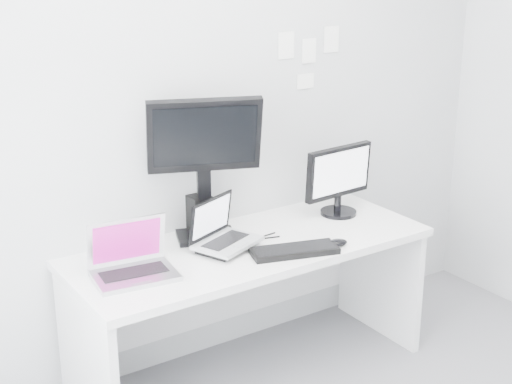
# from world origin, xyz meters

# --- Properties ---
(back_wall) EXTENTS (3.60, 0.00, 3.60)m
(back_wall) POSITION_xyz_m (0.00, 1.60, 1.35)
(back_wall) COLOR silver
(back_wall) RESTS_ON ground
(desk) EXTENTS (1.80, 0.70, 0.73)m
(desk) POSITION_xyz_m (0.00, 1.25, 0.36)
(desk) COLOR white
(desk) RESTS_ON ground
(macbook) EXTENTS (0.39, 0.31, 0.27)m
(macbook) POSITION_xyz_m (-0.64, 1.20, 0.86)
(macbook) COLOR #AAABAF
(macbook) RESTS_ON desk
(speaker) EXTENTS (0.13, 0.13, 0.20)m
(speaker) POSITION_xyz_m (-0.14, 1.50, 0.83)
(speaker) COLOR black
(speaker) RESTS_ON desk
(dell_laptop) EXTENTS (0.38, 0.34, 0.26)m
(dell_laptop) POSITION_xyz_m (-0.13, 1.25, 0.86)
(dell_laptop) COLOR #9D9FA3
(dell_laptop) RESTS_ON desk
(rear_monitor) EXTENTS (0.58, 0.38, 0.74)m
(rear_monitor) POSITION_xyz_m (-0.14, 1.43, 1.10)
(rear_monitor) COLOR black
(rear_monitor) RESTS_ON desk
(samsung_monitor) EXTENTS (0.44, 0.22, 0.39)m
(samsung_monitor) POSITION_xyz_m (0.63, 1.34, 0.92)
(samsung_monitor) COLOR black
(samsung_monitor) RESTS_ON desk
(keyboard) EXTENTS (0.44, 0.26, 0.03)m
(keyboard) POSITION_xyz_m (0.11, 1.04, 0.74)
(keyboard) COLOR black
(keyboard) RESTS_ON desk
(mouse) EXTENTS (0.12, 0.09, 0.03)m
(mouse) POSITION_xyz_m (0.34, 1.00, 0.75)
(mouse) COLOR black
(mouse) RESTS_ON desk
(wall_note_0) EXTENTS (0.10, 0.00, 0.14)m
(wall_note_0) POSITION_xyz_m (0.45, 1.59, 1.62)
(wall_note_0) COLOR white
(wall_note_0) RESTS_ON back_wall
(wall_note_1) EXTENTS (0.09, 0.00, 0.13)m
(wall_note_1) POSITION_xyz_m (0.60, 1.59, 1.58)
(wall_note_1) COLOR white
(wall_note_1) RESTS_ON back_wall
(wall_note_2) EXTENTS (0.10, 0.00, 0.14)m
(wall_note_2) POSITION_xyz_m (0.75, 1.59, 1.63)
(wall_note_2) COLOR white
(wall_note_2) RESTS_ON back_wall
(wall_note_3) EXTENTS (0.11, 0.00, 0.08)m
(wall_note_3) POSITION_xyz_m (0.58, 1.59, 1.42)
(wall_note_3) COLOR white
(wall_note_3) RESTS_ON back_wall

